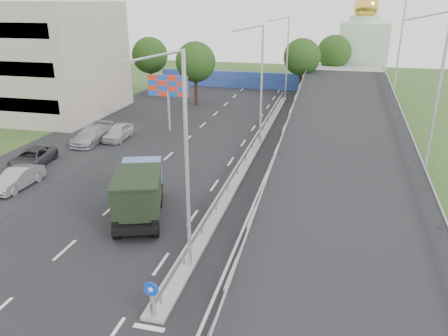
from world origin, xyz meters
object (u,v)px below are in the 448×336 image
(sign_bollard, at_px, (152,299))
(lamp_post_far, at_px, (286,53))
(parked_car_e, at_px, (118,132))
(parked_car_d, at_px, (92,135))
(lamp_post_mid, at_px, (259,79))
(billboard, at_px, (168,89))
(church, at_px, (362,48))
(lamp_post_near, at_px, (182,154))
(parked_car_c, at_px, (32,158))
(dump_truck, at_px, (139,191))
(parked_car_b, at_px, (17,178))

(sign_bollard, bearing_deg, lamp_post_far, 89.86)
(sign_bollard, relative_size, parked_car_e, 0.39)
(parked_car_d, bearing_deg, lamp_post_far, 58.28)
(lamp_post_mid, bearing_deg, billboard, 167.62)
(lamp_post_mid, relative_size, billboard, 1.83)
(church, height_order, billboard, church)
(parked_car_d, bearing_deg, lamp_post_mid, 12.78)
(sign_bollard, bearing_deg, parked_car_d, 125.11)
(lamp_post_mid, height_order, parked_car_d, lamp_post_mid)
(sign_bollard, bearing_deg, church, 80.19)
(sign_bollard, bearing_deg, lamp_post_near, 88.36)
(church, relative_size, parked_car_c, 2.84)
(sign_bollard, distance_m, parked_car_d, 25.25)
(lamp_post_near, distance_m, parked_car_d, 22.87)
(dump_truck, distance_m, parked_car_b, 10.10)
(sign_bollard, xyz_separation_m, lamp_post_near, (0.11, 3.83, 4.77))
(dump_truck, bearing_deg, parked_car_b, 150.32)
(parked_car_d, relative_size, parked_car_e, 1.21)
(lamp_post_far, xyz_separation_m, parked_car_b, (-14.31, -33.59, -5.12))
(lamp_post_near, distance_m, parked_car_b, 16.49)
(lamp_post_mid, distance_m, parked_car_e, 13.87)
(lamp_post_far, height_order, church, church)
(parked_car_c, bearing_deg, dump_truck, -34.28)
(lamp_post_mid, xyz_separation_m, parked_car_b, (-14.31, -13.59, -5.12))
(lamp_post_mid, height_order, church, church)
(billboard, relative_size, parked_car_d, 1.07)
(sign_bollard, bearing_deg, billboard, 109.21)
(billboard, bearing_deg, lamp_post_mid, -12.38)
(lamp_post_far, height_order, parked_car_c, lamp_post_far)
(sign_bollard, relative_size, parked_car_b, 0.40)
(dump_truck, xyz_separation_m, parked_car_c, (-11.62, 5.71, -0.95))
(lamp_post_far, bearing_deg, parked_car_d, -122.27)
(church, bearing_deg, parked_car_b, -116.95)
(dump_truck, bearing_deg, lamp_post_far, 63.65)
(lamp_post_mid, distance_m, lamp_post_far, 20.00)
(lamp_post_near, bearing_deg, parked_car_c, 147.29)
(lamp_post_far, xyz_separation_m, dump_truck, (-4.42, -35.41, -4.18))
(sign_bollard, xyz_separation_m, parked_car_b, (-14.20, 10.24, -0.34))
(lamp_post_near, bearing_deg, parked_car_b, 155.85)
(lamp_post_near, bearing_deg, parked_car_e, 124.91)
(sign_bollard, height_order, parked_car_c, sign_bollard)
(billboard, bearing_deg, sign_bollard, -70.79)
(parked_car_e, bearing_deg, parked_car_d, -143.05)
(billboard, height_order, parked_car_d, billboard)
(billboard, distance_m, parked_car_d, 8.31)
(lamp_post_near, relative_size, parked_car_d, 1.97)
(lamp_post_far, xyz_separation_m, parked_car_c, (-16.04, -29.70, -5.13))
(parked_car_c, xyz_separation_m, parked_car_d, (1.41, 6.53, 0.07))
(billboard, bearing_deg, lamp_post_near, -67.51)
(sign_bollard, distance_m, parked_car_b, 17.51)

